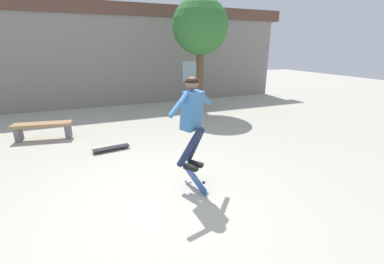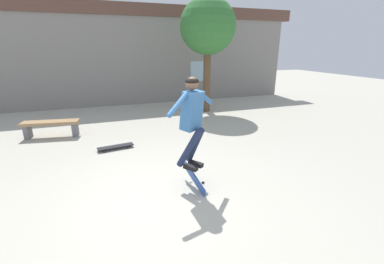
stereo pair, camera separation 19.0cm
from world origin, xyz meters
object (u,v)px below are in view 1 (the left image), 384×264
object	(u,v)px
park_bench	(43,128)
skater	(192,115)
skateboard_flipping	(194,177)
skateboard_resting	(111,148)
tree_right	(200,27)

from	to	relation	value
park_bench	skater	distance (m)	4.87
skater	park_bench	bearing A→B (deg)	-179.30
skateboard_flipping	park_bench	bearing A→B (deg)	-153.26
skateboard_flipping	skater	bearing A→B (deg)	-136.47
skateboard_flipping	skateboard_resting	world-z (taller)	skateboard_flipping
tree_right	skater	world-z (taller)	tree_right
tree_right	skateboard_flipping	bearing A→B (deg)	-114.67
tree_right	park_bench	xyz separation A→B (m)	(-5.26, -1.41, -2.75)
tree_right	skateboard_resting	bearing A→B (deg)	-140.99
skater	skateboard_flipping	xyz separation A→B (m)	(0.03, -0.02, -1.14)
park_bench	skater	world-z (taller)	skater
skater	skateboard_resting	world-z (taller)	skater
skater	skateboard_flipping	world-z (taller)	skater
park_bench	skateboard_resting	distance (m)	2.24
park_bench	skateboard_flipping	world-z (taller)	park_bench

